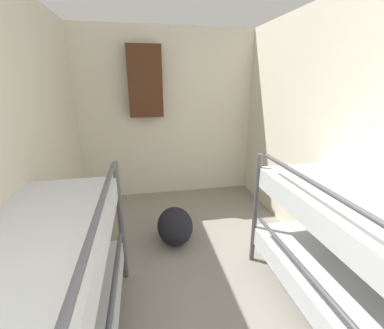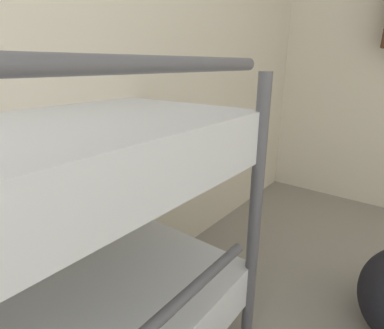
{
  "view_description": "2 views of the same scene",
  "coord_description": "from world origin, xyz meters",
  "px_view_note": "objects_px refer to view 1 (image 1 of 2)",
  "views": [
    {
      "loc": [
        -0.37,
        0.36,
        1.65
      ],
      "look_at": [
        0.09,
        2.73,
        0.86
      ],
      "focal_mm": 24.0,
      "sensor_mm": 36.0,
      "label": 1
    },
    {
      "loc": [
        -0.18,
        1.41,
        1.08
      ],
      "look_at": [
        -0.73,
        2.11,
        0.78
      ],
      "focal_mm": 28.0,
      "sensor_mm": 36.0,
      "label": 2
    }
  ],
  "objects_px": {
    "bunk_stack_left_near": "(37,324)",
    "bunk_stack_right_near": "(371,272)",
    "hanging_coat": "(145,82)",
    "duffel_bag": "(175,226)"
  },
  "relations": [
    {
      "from": "bunk_stack_right_near",
      "to": "duffel_bag",
      "type": "height_order",
      "value": "bunk_stack_right_near"
    },
    {
      "from": "duffel_bag",
      "to": "hanging_coat",
      "type": "xyz_separation_m",
      "value": [
        -0.21,
        1.18,
        1.44
      ]
    },
    {
      "from": "bunk_stack_right_near",
      "to": "hanging_coat",
      "type": "bearing_deg",
      "value": 115.36
    },
    {
      "from": "bunk_stack_left_near",
      "to": "bunk_stack_right_near",
      "type": "relative_size",
      "value": 1.0
    },
    {
      "from": "bunk_stack_right_near",
      "to": "hanging_coat",
      "type": "distance_m",
      "value": 2.99
    },
    {
      "from": "bunk_stack_left_near",
      "to": "duffel_bag",
      "type": "xyz_separation_m",
      "value": [
        0.81,
        1.35,
        -0.39
      ]
    },
    {
      "from": "duffel_bag",
      "to": "hanging_coat",
      "type": "height_order",
      "value": "hanging_coat"
    },
    {
      "from": "bunk_stack_left_near",
      "to": "duffel_bag",
      "type": "relative_size",
      "value": 3.71
    },
    {
      "from": "bunk_stack_right_near",
      "to": "duffel_bag",
      "type": "relative_size",
      "value": 3.71
    },
    {
      "from": "bunk_stack_left_near",
      "to": "bunk_stack_right_near",
      "type": "bearing_deg",
      "value": 0.0
    }
  ]
}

